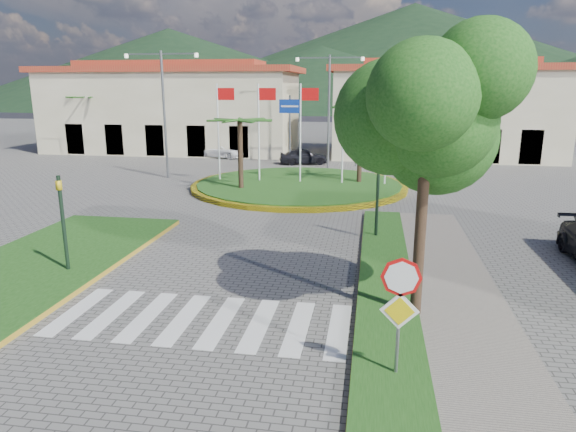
% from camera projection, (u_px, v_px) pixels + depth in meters
% --- Properties ---
extents(ground, '(160.00, 160.00, 0.00)m').
position_uv_depth(ground, '(127.00, 415.00, 9.38)').
color(ground, slate).
rests_on(ground, ground).
extents(sidewalk_right, '(4.00, 28.00, 0.15)m').
position_uv_depth(sidewalk_right, '(451.00, 381.00, 10.32)').
color(sidewalk_right, gray).
rests_on(sidewalk_right, ground).
extents(verge_right, '(1.60, 28.00, 0.18)m').
position_uv_depth(verge_right, '(391.00, 375.00, 10.51)').
color(verge_right, '#1B4915').
rests_on(verge_right, ground).
extents(median_left, '(5.00, 14.00, 0.18)m').
position_uv_depth(median_left, '(22.00, 275.00, 16.13)').
color(median_left, '#1B4915').
rests_on(median_left, ground).
extents(crosswalk, '(8.00, 3.00, 0.01)m').
position_uv_depth(crosswalk, '(199.00, 320.00, 13.20)').
color(crosswalk, silver).
rests_on(crosswalk, ground).
extents(roundabout_island, '(12.70, 12.70, 6.00)m').
position_uv_depth(roundabout_island, '(299.00, 185.00, 30.38)').
color(roundabout_island, yellow).
rests_on(roundabout_island, ground).
extents(stop_sign, '(0.80, 0.11, 2.65)m').
position_uv_depth(stop_sign, '(400.00, 299.00, 10.04)').
color(stop_sign, slate).
rests_on(stop_sign, ground).
extents(deciduous_tree, '(3.60, 3.60, 6.80)m').
position_uv_depth(deciduous_tree, '(428.00, 115.00, 12.02)').
color(deciduous_tree, black).
rests_on(deciduous_tree, ground).
extents(traffic_light_left, '(0.15, 0.18, 3.20)m').
position_uv_depth(traffic_light_left, '(62.00, 215.00, 15.94)').
color(traffic_light_left, black).
rests_on(traffic_light_left, ground).
extents(traffic_light_right, '(0.15, 0.18, 3.20)m').
position_uv_depth(traffic_light_right, '(378.00, 191.00, 19.67)').
color(traffic_light_right, black).
rests_on(traffic_light_right, ground).
extents(traffic_light_far, '(0.18, 0.15, 3.20)m').
position_uv_depth(traffic_light_far, '(433.00, 150.00, 32.50)').
color(traffic_light_far, black).
rests_on(traffic_light_far, ground).
extents(direction_sign_west, '(1.60, 0.14, 5.20)m').
position_uv_depth(direction_sign_west, '(290.00, 118.00, 38.45)').
color(direction_sign_west, slate).
rests_on(direction_sign_west, ground).
extents(direction_sign_east, '(1.60, 0.14, 5.20)m').
position_uv_depth(direction_sign_east, '(357.00, 119.00, 37.66)').
color(direction_sign_east, slate).
rests_on(direction_sign_east, ground).
extents(street_lamp_centre, '(4.80, 0.16, 8.00)m').
position_uv_depth(street_lamp_centre, '(329.00, 106.00, 36.81)').
color(street_lamp_centre, slate).
rests_on(street_lamp_centre, ground).
extents(street_lamp_west, '(4.80, 0.16, 8.00)m').
position_uv_depth(street_lamp_west, '(164.00, 108.00, 32.66)').
color(street_lamp_west, slate).
rests_on(street_lamp_west, ground).
extents(building_left, '(23.32, 9.54, 8.05)m').
position_uv_depth(building_left, '(173.00, 108.00, 46.99)').
color(building_left, '#C4BC94').
rests_on(building_left, ground).
extents(building_right, '(19.08, 9.54, 8.05)m').
position_uv_depth(building_right, '(444.00, 110.00, 43.18)').
color(building_right, '#C4BC94').
rests_on(building_right, ground).
extents(hill_far_west, '(140.00, 140.00, 22.00)m').
position_uv_depth(hill_far_west, '(170.00, 68.00, 149.30)').
color(hill_far_west, black).
rests_on(hill_far_west, ground).
extents(hill_far_mid, '(180.00, 180.00, 30.00)m').
position_uv_depth(hill_far_mid, '(413.00, 55.00, 156.34)').
color(hill_far_mid, black).
rests_on(hill_far_mid, ground).
extents(hill_near_back, '(110.00, 110.00, 16.00)m').
position_uv_depth(hill_near_back, '(320.00, 78.00, 133.33)').
color(hill_near_back, black).
rests_on(hill_near_back, ground).
extents(white_van, '(4.45, 2.90, 1.14)m').
position_uv_depth(white_van, '(223.00, 151.00, 43.14)').
color(white_van, white).
rests_on(white_van, ground).
extents(car_dark_a, '(3.92, 2.36, 1.25)m').
position_uv_depth(car_dark_a, '(303.00, 156.00, 39.53)').
color(car_dark_a, black).
rests_on(car_dark_a, ground).
extents(car_dark_b, '(3.89, 1.52, 1.26)m').
position_uv_depth(car_dark_b, '(401.00, 152.00, 41.87)').
color(car_dark_b, black).
rests_on(car_dark_b, ground).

